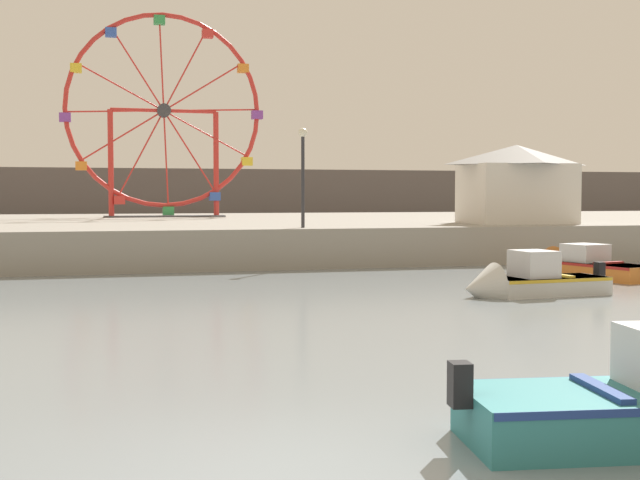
{
  "coord_description": "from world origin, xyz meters",
  "views": [
    {
      "loc": [
        -1.55,
        -7.18,
        2.5
      ],
      "look_at": [
        3.91,
        13.08,
        1.38
      ],
      "focal_mm": 46.97,
      "sensor_mm": 36.0,
      "label": 1
    }
  ],
  "objects": [
    {
      "name": "ferris_wheel_red_frame",
      "position": [
        1.95,
        36.71,
        6.63
      ],
      "size": [
        10.31,
        1.2,
        10.47
      ],
      "color": "red",
      "rests_on": "quay_promenade"
    },
    {
      "name": "quay_promenade",
      "position": [
        0.0,
        32.55,
        0.69
      ],
      "size": [
        110.0,
        25.26,
        1.37
      ],
      "primitive_type": "cube",
      "color": "gray",
      "rests_on": "ground_plane"
    },
    {
      "name": "promenade_lamp_near",
      "position": [
        5.44,
        21.04,
        3.67
      ],
      "size": [
        0.32,
        0.32,
        3.46
      ],
      "color": "#2D2D33",
      "rests_on": "quay_promenade"
    },
    {
      "name": "ground_plane",
      "position": [
        0.0,
        0.0,
        0.0
      ],
      "size": [
        240.0,
        240.0,
        0.0
      ],
      "primitive_type": "plane",
      "color": "slate"
    },
    {
      "name": "carnival_booth_white_ticket",
      "position": [
        14.8,
        23.2,
        3.01
      ],
      "size": [
        4.56,
        3.75,
        3.14
      ],
      "rotation": [
        0.0,
        0.0,
        -0.06
      ],
      "color": "silver",
      "rests_on": "quay_promenade"
    },
    {
      "name": "motorboat_pale_grey",
      "position": [
        8.75,
        11.51,
        0.33
      ],
      "size": [
        4.05,
        1.58,
        1.52
      ],
      "rotation": [
        0.0,
        0.0,
        3.22
      ],
      "color": "silver",
      "rests_on": "ground_plane"
    },
    {
      "name": "distant_town_skyline",
      "position": [
        0.0,
        54.24,
        2.2
      ],
      "size": [
        140.0,
        3.0,
        4.4
      ],
      "primitive_type": "cube",
      "color": "#564C47",
      "rests_on": "ground_plane"
    },
    {
      "name": "motorboat_orange_hull",
      "position": [
        12.87,
        15.72,
        0.31
      ],
      "size": [
        2.41,
        4.86,
        1.42
      ],
      "rotation": [
        0.0,
        0.0,
        1.82
      ],
      "color": "orange",
      "rests_on": "ground_plane"
    }
  ]
}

